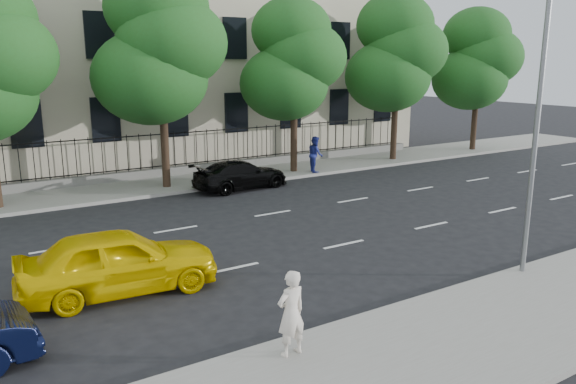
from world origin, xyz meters
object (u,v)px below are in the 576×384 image
black_sedan (241,175)px  woman_near (291,313)px  street_light (522,87)px  yellow_taxi (119,261)px

black_sedan → woman_near: 15.55m
street_light → woman_near: 8.93m
yellow_taxi → street_light: bearing=-108.4°
street_light → black_sedan: bearing=96.6°
street_light → black_sedan: street_light is taller
yellow_taxi → black_sedan: size_ratio=1.08×
street_light → woman_near: street_light is taller
street_light → woman_near: size_ratio=4.58×
yellow_taxi → black_sedan: bearing=-37.1°
woman_near → street_light: bearing=-179.1°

